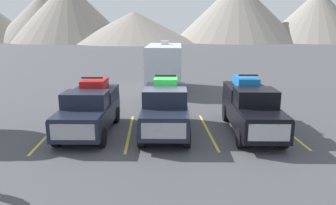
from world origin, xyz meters
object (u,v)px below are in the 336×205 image
Objects in this scene: pickup_truck_c at (251,107)px; pickup_truck_a at (90,108)px; pickup_truck_b at (165,107)px; camper_trailer_a at (164,65)px.

pickup_truck_a is at bearing 178.04° from pickup_truck_c.
pickup_truck_c is (4.07, -0.05, -0.02)m from pickup_truck_b.
pickup_truck_b is 4.07m from pickup_truck_c.
pickup_truck_b is at bearing -91.95° from camper_trailer_a.
pickup_truck_c is at bearing -0.66° from pickup_truck_b.
pickup_truck_c is at bearing -1.96° from pickup_truck_a.
pickup_truck_b is at bearing -3.43° from pickup_truck_a.
camper_trailer_a is (0.35, 10.38, 0.76)m from pickup_truck_b.
pickup_truck_a is 10.93m from camper_trailer_a.
camper_trailer_a is at bearing 68.94° from pickup_truck_a.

